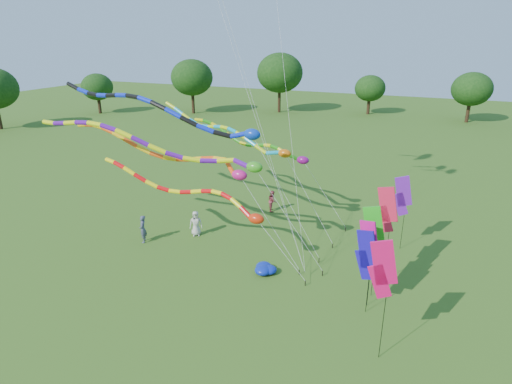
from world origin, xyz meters
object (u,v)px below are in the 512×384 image
at_px(tube_kite_orange, 175,154).
at_px(person_b, 143,229).
at_px(person_a, 196,223).
at_px(person_c, 272,201).
at_px(blue_nylon_heap, 269,267).
at_px(tube_kite_red, 199,196).

height_order(tube_kite_orange, person_b, tube_kite_orange).
height_order(person_a, person_b, person_b).
bearing_deg(person_c, blue_nylon_heap, 177.74).
xyz_separation_m(person_a, person_b, (-2.52, -2.11, 0.05)).
bearing_deg(blue_nylon_heap, person_b, 179.02).
bearing_deg(tube_kite_orange, person_a, 86.72).
distance_m(tube_kite_orange, person_a, 5.22).
bearing_deg(person_b, person_a, 98.72).
relative_size(tube_kite_red, person_a, 7.73).
xyz_separation_m(tube_kite_red, person_a, (-1.67, 2.16, -2.92)).
bearing_deg(tube_kite_orange, blue_nylon_heap, -3.09).
bearing_deg(blue_nylon_heap, person_c, 110.07).
relative_size(tube_kite_orange, person_a, 8.88).
height_order(person_a, person_c, person_a).
bearing_deg(person_b, tube_kite_red, 58.09).
height_order(blue_nylon_heap, person_a, person_a).
height_order(tube_kite_red, person_b, tube_kite_red).
xyz_separation_m(tube_kite_red, tube_kite_orange, (-1.85, 0.60, 2.06)).
relative_size(tube_kite_orange, blue_nylon_heap, 10.71).
distance_m(tube_kite_red, person_a, 4.00).
bearing_deg(blue_nylon_heap, tube_kite_red, 178.81).
bearing_deg(person_a, person_b, -170.61).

